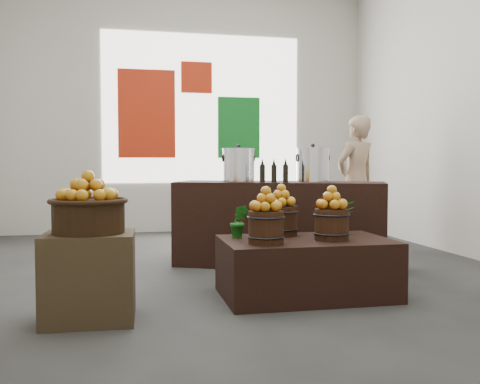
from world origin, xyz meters
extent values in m
plane|color=#353633|center=(0.00, 0.00, 0.00)|extent=(7.00, 7.00, 0.00)
cube|color=beige|center=(0.00, 3.50, 2.00)|extent=(6.00, 0.04, 4.00)
cube|color=white|center=(0.30, 3.48, 2.00)|extent=(3.20, 0.02, 2.40)
cube|color=#B4260D|center=(-0.60, 3.47, 1.90)|extent=(0.90, 0.04, 1.40)
cube|color=#0F661E|center=(0.90, 3.47, 1.70)|extent=(0.70, 0.04, 1.00)
cube|color=#B4260D|center=(0.20, 3.47, 2.50)|extent=(0.50, 0.04, 0.50)
cube|color=#44371F|center=(-1.18, -1.37, 0.31)|extent=(0.64, 0.53, 0.62)
cylinder|color=black|center=(-1.18, -1.37, 0.73)|extent=(0.49, 0.49, 0.22)
cube|color=black|center=(0.53, -1.03, 0.24)|extent=(1.38, 0.85, 0.48)
cylinder|color=#311A0D|center=(0.13, -1.22, 0.61)|extent=(0.28, 0.28, 0.26)
cylinder|color=#311A0D|center=(0.71, -1.14, 0.61)|extent=(0.28, 0.28, 0.26)
cylinder|color=#311A0D|center=(0.39, -0.77, 0.61)|extent=(0.28, 0.28, 0.26)
imported|color=#166B18|center=(0.92, -0.79, 0.63)|extent=(0.31, 0.28, 0.30)
imported|color=#166B18|center=(0.00, -0.85, 0.62)|extent=(0.18, 0.16, 0.28)
cube|color=black|center=(0.69, 0.32, 0.45)|extent=(2.31, 1.54, 0.91)
cylinder|color=silver|center=(0.28, 0.51, 1.08)|extent=(0.34, 0.34, 0.34)
cylinder|color=silver|center=(1.01, 0.18, 1.08)|extent=(0.34, 0.34, 0.34)
imported|color=#9E7D60|center=(2.07, 1.43, 0.87)|extent=(0.74, 0.62, 1.74)
camera|label=1|loc=(-0.92, -5.21, 1.10)|focal=40.00mm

